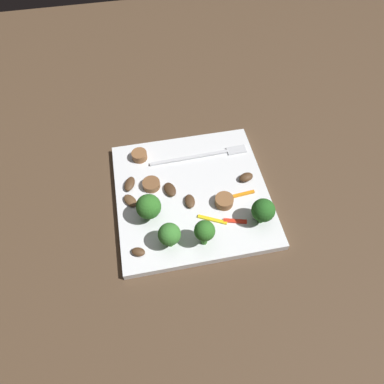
% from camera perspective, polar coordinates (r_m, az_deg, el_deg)
% --- Properties ---
extents(ground_plane, '(1.40, 1.40, 0.00)m').
position_cam_1_polar(ground_plane, '(0.60, 0.00, -0.72)').
color(ground_plane, '#4C3826').
extents(plate, '(0.26, 0.26, 0.01)m').
position_cam_1_polar(plate, '(0.60, 0.00, -0.36)').
color(plate, white).
rests_on(plate, ground_plane).
extents(fork, '(0.18, 0.02, 0.00)m').
position_cam_1_polar(fork, '(0.64, 2.32, 6.11)').
color(fork, silver).
rests_on(fork, plate).
extents(broccoli_floret_0, '(0.04, 0.04, 0.05)m').
position_cam_1_polar(broccoli_floret_0, '(0.55, 11.65, -3.02)').
color(broccoli_floret_0, '#296420').
rests_on(broccoli_floret_0, plate).
extents(broccoli_floret_1, '(0.04, 0.04, 0.05)m').
position_cam_1_polar(broccoli_floret_1, '(0.54, -7.18, -2.43)').
color(broccoli_floret_1, '#347525').
rests_on(broccoli_floret_1, plate).
extents(broccoli_floret_2, '(0.03, 0.03, 0.05)m').
position_cam_1_polar(broccoli_floret_2, '(0.52, -3.74, -7.03)').
color(broccoli_floret_2, '#408630').
rests_on(broccoli_floret_2, plate).
extents(broccoli_floret_3, '(0.03, 0.03, 0.05)m').
position_cam_1_polar(broccoli_floret_3, '(0.51, 2.11, -6.50)').
color(broccoli_floret_3, '#347525').
rests_on(broccoli_floret_3, plate).
extents(sausage_slice_0, '(0.04, 0.04, 0.01)m').
position_cam_1_polar(sausage_slice_0, '(0.57, 5.33, -1.48)').
color(sausage_slice_0, brown).
rests_on(sausage_slice_0, plate).
extents(sausage_slice_1, '(0.03, 0.03, 0.01)m').
position_cam_1_polar(sausage_slice_1, '(0.64, -8.67, 5.98)').
color(sausage_slice_1, brown).
rests_on(sausage_slice_1, plate).
extents(sausage_slice_2, '(0.04, 0.04, 0.01)m').
position_cam_1_polar(sausage_slice_2, '(0.60, -6.73, 1.26)').
color(sausage_slice_2, brown).
rests_on(sausage_slice_2, plate).
extents(mushroom_0, '(0.03, 0.03, 0.01)m').
position_cam_1_polar(mushroom_0, '(0.60, -10.25, 1.33)').
color(mushroom_0, '#4C331E').
rests_on(mushroom_0, plate).
extents(mushroom_1, '(0.02, 0.03, 0.01)m').
position_cam_1_polar(mushroom_1, '(0.57, -0.37, -1.52)').
color(mushroom_1, '#4C331E').
rests_on(mushroom_1, plate).
extents(mushroom_2, '(0.03, 0.02, 0.01)m').
position_cam_1_polar(mushroom_2, '(0.61, 8.90, 2.43)').
color(mushroom_2, '#4C331E').
rests_on(mushroom_2, plate).
extents(mushroom_3, '(0.03, 0.03, 0.01)m').
position_cam_1_polar(mushroom_3, '(0.59, -10.15, -1.31)').
color(mushroom_3, brown).
rests_on(mushroom_3, plate).
extents(mushroom_4, '(0.02, 0.03, 0.01)m').
position_cam_1_polar(mushroom_4, '(0.59, -3.65, 0.42)').
color(mushroom_4, '#422B19').
rests_on(mushroom_4, plate).
extents(mushroom_5, '(0.03, 0.02, 0.01)m').
position_cam_1_polar(mushroom_5, '(0.54, -8.86, -9.72)').
color(mushroom_5, '#4C331E').
rests_on(mushroom_5, plate).
extents(pepper_strip_0, '(0.04, 0.02, 0.00)m').
position_cam_1_polar(pepper_strip_0, '(0.56, 7.11, -4.77)').
color(pepper_strip_0, red).
rests_on(pepper_strip_0, plate).
extents(pepper_strip_2, '(0.04, 0.01, 0.00)m').
position_cam_1_polar(pepper_strip_2, '(0.59, 8.28, -0.37)').
color(pepper_strip_2, orange).
rests_on(pepper_strip_2, plate).
extents(pepper_strip_3, '(0.05, 0.03, 0.00)m').
position_cam_1_polar(pepper_strip_3, '(0.56, 3.38, -4.56)').
color(pepper_strip_3, yellow).
rests_on(pepper_strip_3, plate).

